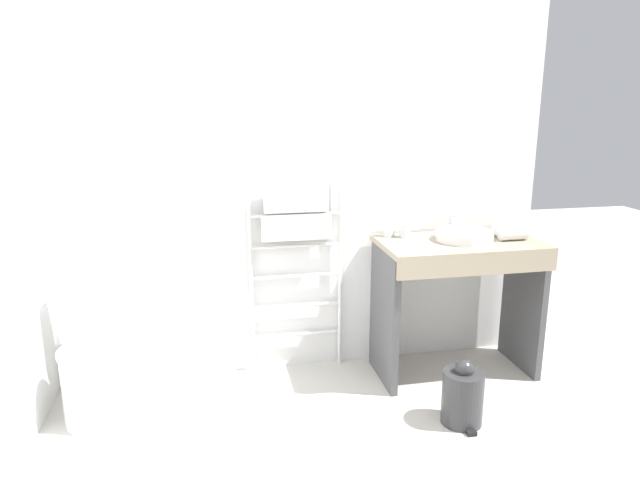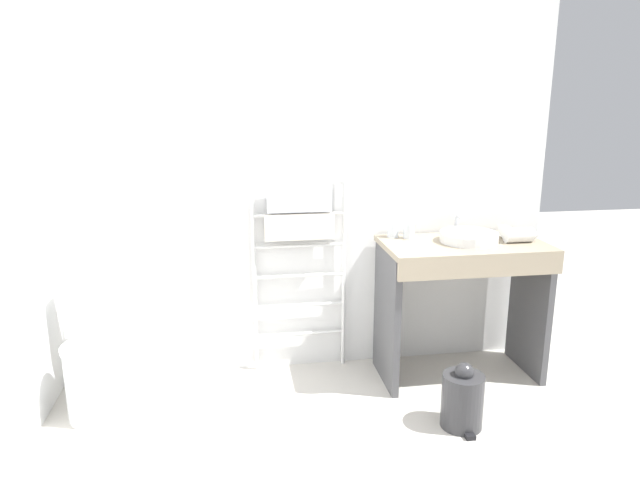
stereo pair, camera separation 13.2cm
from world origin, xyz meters
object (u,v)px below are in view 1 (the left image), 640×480
(trash_bin, at_px, (463,396))
(cup_near_wall, at_px, (389,228))
(toilet, at_px, (97,359))
(cup_near_edge, at_px, (405,230))
(sink_basin, at_px, (464,235))
(towel_radiator, at_px, (296,232))
(hair_dryer, at_px, (513,232))

(trash_bin, bearing_deg, cup_near_wall, 103.88)
(toilet, bearing_deg, cup_near_edge, 6.84)
(toilet, bearing_deg, trash_bin, -14.47)
(sink_basin, bearing_deg, towel_radiator, 166.70)
(towel_radiator, distance_m, trash_bin, 1.34)
(cup_near_edge, bearing_deg, sink_basin, -24.05)
(towel_radiator, relative_size, cup_near_wall, 12.39)
(cup_near_wall, xyz_separation_m, hair_dryer, (0.72, -0.22, -0.01))
(sink_basin, bearing_deg, cup_near_edge, 155.95)
(hair_dryer, relative_size, trash_bin, 0.61)
(toilet, height_order, sink_basin, sink_basin)
(towel_radiator, bearing_deg, trash_bin, -46.41)
(cup_near_edge, xyz_separation_m, hair_dryer, (0.63, -0.18, -0.00))
(cup_near_wall, relative_size, trash_bin, 0.28)
(towel_radiator, bearing_deg, hair_dryer, -11.78)
(toilet, relative_size, cup_near_wall, 7.35)
(cup_near_wall, relative_size, hair_dryer, 0.46)
(cup_near_edge, height_order, hair_dryer, cup_near_edge)
(hair_dryer, bearing_deg, trash_bin, -134.92)
(cup_near_wall, bearing_deg, sink_basin, -24.50)
(toilet, xyz_separation_m, cup_near_edge, (1.82, 0.22, 0.59))
(toilet, distance_m, cup_near_wall, 1.85)
(toilet, xyz_separation_m, cup_near_wall, (1.73, 0.26, 0.59))
(towel_radiator, distance_m, cup_near_wall, 0.58)
(cup_near_wall, distance_m, cup_near_edge, 0.10)
(cup_near_edge, bearing_deg, hair_dryer, -16.09)
(towel_radiator, xyz_separation_m, cup_near_edge, (0.66, -0.09, 0.00))
(sink_basin, height_order, cup_near_edge, cup_near_edge)
(cup_near_edge, relative_size, trash_bin, 0.25)
(cup_near_wall, height_order, cup_near_edge, cup_near_wall)
(toilet, relative_size, hair_dryer, 3.35)
(toilet, xyz_separation_m, towel_radiator, (1.16, 0.31, 0.59))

